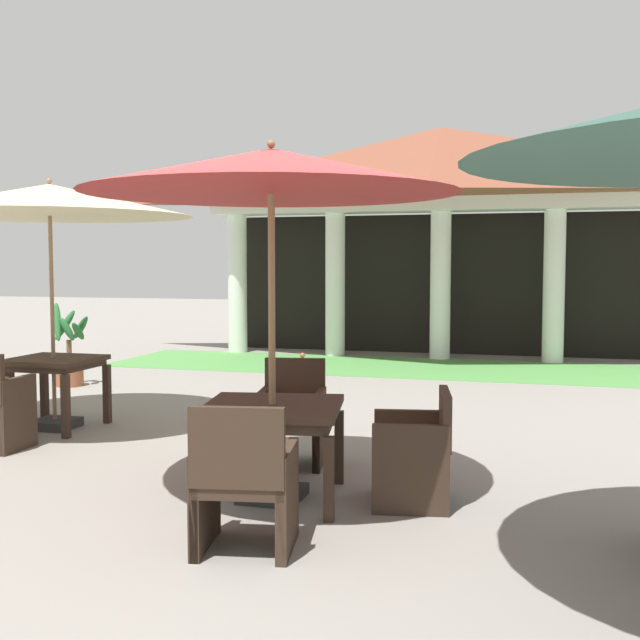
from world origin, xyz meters
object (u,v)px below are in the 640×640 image
Objects in this scene: patio_umbrella_near_foreground at (50,201)px; patio_chair_mid_left_north at (292,417)px; patio_table_mid_left at (272,417)px; potted_palm_left_edge at (69,358)px; terracotta_urn at (302,368)px; patio_table_near_foreground at (54,368)px; patio_umbrella_mid_left at (271,174)px; patio_chair_mid_left_east at (415,450)px; patio_chair_mid_left_south at (244,484)px.

patio_umbrella_near_foreground reaches higher than patio_chair_mid_left_north.
potted_palm_left_edge is (-4.51, 4.23, -0.21)m from patio_table_mid_left.
terracotta_urn is (-1.39, 4.79, -0.25)m from patio_chair_mid_left_north.
patio_chair_mid_left_north reaches higher than patio_table_near_foreground.
patio_table_near_foreground is 0.97× the size of patio_chair_mid_left_north.
patio_table_near_foreground is 2.91m from patio_chair_mid_left_north.
patio_table_mid_left is 1.75m from patio_umbrella_mid_left.
patio_table_near_foreground is 2.21× the size of terracotta_urn.
potted_palm_left_edge is at bearing 43.58° from patio_chair_mid_left_east.
patio_chair_mid_left_north is 0.97× the size of patio_chair_mid_left_south.
patio_table_near_foreground is at bearing 129.30° from patio_chair_mid_left_south.
patio_chair_mid_left_east is (4.02, -1.52, -1.96)m from patio_umbrella_near_foreground.
patio_umbrella_mid_left is 2.21m from patio_chair_mid_left_north.
potted_palm_left_edge is (-5.52, 4.04, 0.01)m from patio_chair_mid_left_east.
patio_chair_mid_left_north reaches higher than terracotta_urn.
patio_chair_mid_left_south reaches higher than patio_chair_mid_left_north.
patio_chair_mid_left_south is at bearing -40.48° from patio_umbrella_near_foreground.
patio_chair_mid_left_south reaches higher than patio_chair_mid_left_east.
patio_chair_mid_left_south reaches higher than terracotta_urn.
potted_palm_left_edge reaches higher than terracotta_urn.
patio_chair_mid_left_south is 1.46m from patio_chair_mid_left_east.
potted_palm_left_edge is (-4.69, 5.25, -0.01)m from patio_chair_mid_left_south.
patio_umbrella_mid_left reaches higher than patio_chair_mid_left_north.
patio_chair_mid_left_south is at bearing 90.00° from patio_chair_mid_left_north.
terracotta_urn is at bearing -84.06° from patio_chair_mid_left_north.
patio_umbrella_near_foreground reaches higher than patio_table_mid_left.
patio_table_mid_left is (3.00, -1.70, -0.03)m from patio_table_near_foreground.
terracotta_urn is (-1.57, 5.81, -2.20)m from patio_umbrella_mid_left.
patio_umbrella_near_foreground is 3.20× the size of patio_chair_mid_left_south.
potted_palm_left_edge is at bearing -151.70° from terracotta_urn.
patio_chair_mid_left_north reaches higher than patio_table_mid_left.
terracotta_urn is (2.94, 1.58, -0.24)m from potted_palm_left_edge.
patio_table_near_foreground is at bearing -23.79° from patio_chair_mid_left_north.
patio_umbrella_mid_left is 2.96× the size of patio_chair_mid_left_south.
patio_chair_mid_left_north is at bearing -13.57° from patio_table_near_foreground.
patio_chair_mid_left_east reaches higher than patio_table_near_foreground.
patio_chair_mid_left_east is 0.69× the size of potted_palm_left_edge.
patio_umbrella_near_foreground is at bearing -23.79° from patio_chair_mid_left_north.
patio_umbrella_near_foreground is 3.50m from patio_chair_mid_left_north.
patio_table_near_foreground is 4.38m from terracotta_urn.
patio_table_near_foreground is at bearing -109.24° from terracotta_urn.
patio_umbrella_mid_left reaches higher than patio_chair_mid_left_east.
patio_umbrella_near_foreground is at bearing 0.00° from patio_table_near_foreground.
terracotta_urn is (1.43, 4.11, -2.19)m from patio_umbrella_near_foreground.
patio_chair_mid_left_east is 6.20m from terracotta_urn.
patio_umbrella_mid_left is at bearing -29.50° from patio_table_near_foreground.
patio_umbrella_near_foreground is 3.45m from patio_umbrella_mid_left.
patio_umbrella_near_foreground is 3.53m from potted_palm_left_edge.
patio_chair_mid_left_south is at bearing -75.59° from terracotta_urn.
patio_chair_mid_left_east is at bearing -20.67° from patio_table_near_foreground.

